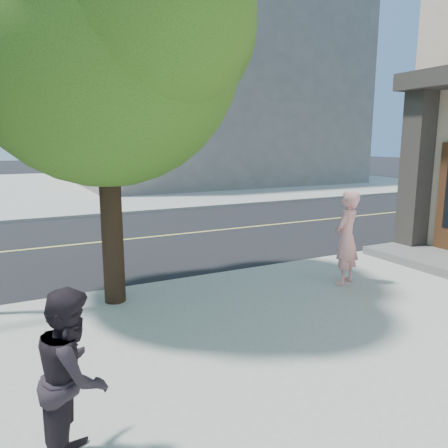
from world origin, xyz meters
TOP-DOWN VIEW (x-y plane):
  - sidewalk_ne at (13.50, 21.50)m, footprint 29.00×25.00m
  - filler_ne at (14.00, 22.00)m, footprint 18.00×16.00m
  - man_on_phone at (6.39, -1.75)m, footprint 0.78×0.66m
  - pedestrian at (1.04, -4.31)m, footprint 0.77×0.88m
  - street_tree at (2.33, -0.67)m, footprint 5.44×4.94m

SIDE VIEW (x-z plane):
  - sidewalk_ne at x=13.50m, z-range 0.00..0.12m
  - pedestrian at x=1.04m, z-range 0.12..1.66m
  - man_on_phone at x=6.39m, z-range 0.12..1.93m
  - street_tree at x=2.33m, z-range 1.17..8.39m
  - filler_ne at x=14.00m, z-range 0.12..14.12m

